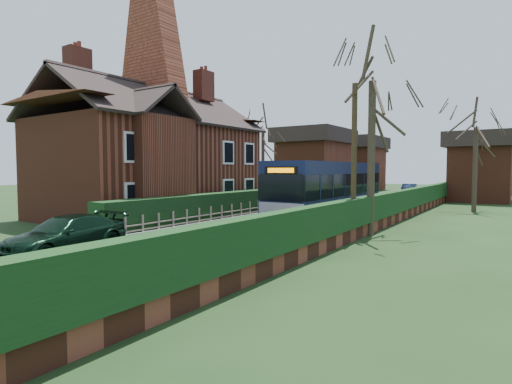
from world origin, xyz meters
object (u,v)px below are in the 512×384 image
Objects in this scene: bus at (328,192)px; car_green at (66,235)px; telegraph_pole at (354,162)px; car_silver at (299,202)px; bus_stop_sign at (314,198)px; brick_house at (154,150)px.

car_green is (-4.15, -14.09, -1.04)m from bus.
bus is 6.87m from telegraph_pole.
car_silver is 0.62× the size of telegraph_pole.
telegraph_pole reaches higher than bus_stop_sign.
car_silver is at bearing 44.38° from brick_house.
brick_house is 3.47× the size of car_silver.
bus is at bearing -37.13° from car_silver.
telegraph_pole is at bearing -7.28° from brick_house.
brick_house is at bearing 114.90° from car_green.
brick_house is 11.86m from bus.
bus is at bearing 65.20° from car_green.
car_green is at bearing -106.59° from bus.
bus reaches higher than bus_stop_sign.
car_silver is 11.85m from telegraph_pole.
telegraph_pole is at bearing 39.18° from car_green.
telegraph_pole is (7.75, 8.48, 2.71)m from car_green.
bus_stop_sign is at bearing -52.71° from car_silver.
bus_stop_sign is at bearing -76.32° from bus.
car_green is 0.71× the size of telegraph_pole.
telegraph_pole reaches higher than car_green.
bus_stop_sign is (4.70, -7.38, 0.93)m from car_silver.
bus is at bearing 115.37° from bus_stop_sign.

